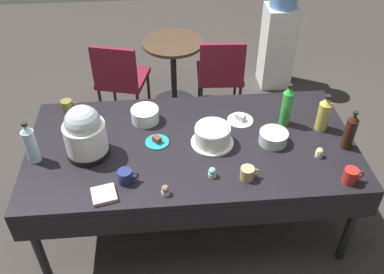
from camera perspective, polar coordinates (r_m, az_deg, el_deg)
name	(u,v)px	position (r m, az deg, el deg)	size (l,w,h in m)	color
ground	(192,215)	(3.36, 0.00, -10.59)	(9.00, 9.00, 0.00)	#383330
potluck_table	(192,150)	(2.87, 0.00, -1.73)	(2.20, 1.10, 0.75)	black
frosted_layer_cake	(212,136)	(2.79, 2.80, 0.19)	(0.29, 0.29, 0.13)	silver
slow_cooker	(85,133)	(2.72, -14.37, 0.53)	(0.28, 0.28, 0.37)	black
glass_salad_bowl	(273,137)	(2.86, 11.00, -0.04)	(0.19, 0.19, 0.08)	#B2C6BC
ceramic_snack_bowl	(145,115)	(3.01, -6.40, 3.00)	(0.20, 0.20, 0.10)	silver
dessert_plate_white	(240,119)	(3.03, 6.58, 2.42)	(0.19, 0.19, 0.05)	white
dessert_plate_coral	(82,119)	(3.12, -14.76, 2.36)	(0.16, 0.16, 0.05)	#E07266
dessert_plate_teal	(157,141)	(2.83, -4.77, -0.57)	(0.16, 0.16, 0.05)	teal
cupcake_berry	(319,153)	(2.83, 16.94, -2.04)	(0.05, 0.05, 0.07)	beige
cupcake_rose	(212,172)	(2.57, 2.77, -4.84)	(0.05, 0.05, 0.07)	beige
cupcake_lemon	(165,190)	(2.47, -3.63, -7.24)	(0.05, 0.05, 0.07)	beige
soda_bottle_cola	(350,131)	(2.90, 20.71, 0.77)	(0.07, 0.07, 0.29)	#33190F
soda_bottle_ginger_ale	(324,114)	(3.01, 17.48, 3.05)	(0.09, 0.09, 0.28)	gold
soda_bottle_lime_soda	(287,106)	(2.98, 12.75, 4.15)	(0.07, 0.07, 0.32)	green
soda_bottle_water	(30,143)	(2.80, -21.13, -0.80)	(0.08, 0.08, 0.30)	silver
coffee_mug_navy	(126,176)	(2.56, -9.01, -5.31)	(0.13, 0.09, 0.09)	navy
coffee_mug_olive	(67,106)	(3.23, -16.58, 4.08)	(0.12, 0.08, 0.09)	olive
coffee_mug_tan	(248,173)	(2.57, 7.58, -4.90)	(0.13, 0.09, 0.08)	tan
coffee_mug_red	(351,176)	(2.70, 20.78, -4.95)	(0.13, 0.09, 0.10)	#B2231E
paper_napkin_stack	(104,195)	(2.52, -11.88, -7.67)	(0.14, 0.14, 0.02)	pink
maroon_chair_left	(120,76)	(4.09, -9.75, 8.15)	(0.54, 0.54, 0.85)	maroon
maroon_chair_right	(221,72)	(4.11, 3.91, 8.84)	(0.47, 0.47, 0.85)	maroon
round_cafe_table	(173,62)	(4.26, -2.56, 10.20)	(0.60, 0.60, 0.72)	#473323
water_cooler	(279,35)	(4.67, 11.71, 13.43)	(0.32, 0.32, 1.24)	silver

